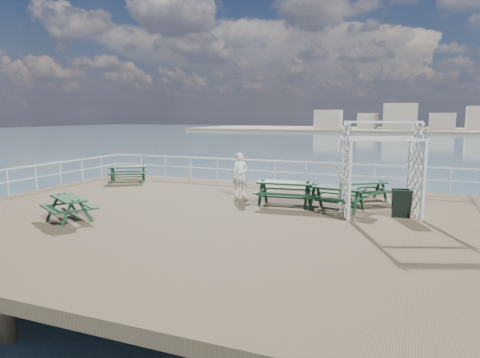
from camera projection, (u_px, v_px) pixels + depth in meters
name	position (u px, v px, depth m)	size (l,w,h in m)	color
ground	(211.00, 220.00, 13.67)	(18.00, 14.00, 0.30)	brown
sea_backdrop	(436.00, 127.00, 132.10)	(300.00, 300.00, 9.20)	#425B6F
railing	(239.00, 177.00, 15.90)	(17.77, 13.76, 1.10)	silver
picnic_table_a	(128.00, 171.00, 20.39)	(2.19, 2.08, 0.84)	#12331B
picnic_table_b	(285.00, 188.00, 15.13)	(2.05, 1.71, 0.94)	#12331B
picnic_table_c	(364.00, 187.00, 15.88)	(2.11, 2.01, 0.81)	#12331B
picnic_table_d	(69.00, 203.00, 13.00)	(2.02, 1.90, 0.78)	#12331B
picnic_table_e	(337.00, 193.00, 14.34)	(2.05, 1.77, 0.88)	#12331B
trellis_arbor	(381.00, 175.00, 13.30)	(2.69, 2.03, 2.98)	silver
sandwich_board	(401.00, 204.00, 13.21)	(0.63, 0.53, 0.91)	black
person	(240.00, 175.00, 16.75)	(0.62, 0.41, 1.70)	white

